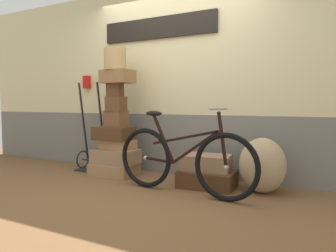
# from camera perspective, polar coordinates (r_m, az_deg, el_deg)

# --- Properties ---
(ground) EXTENTS (9.59, 5.20, 0.06)m
(ground) POSITION_cam_1_polar(r_m,az_deg,el_deg) (3.83, -3.65, -11.49)
(ground) COLOR brown
(station_building) EXTENTS (7.59, 0.74, 2.68)m
(station_building) POSITION_cam_1_polar(r_m,az_deg,el_deg) (4.45, 2.04, 8.56)
(station_building) COLOR slate
(station_building) RESTS_ON ground
(suitcase_0) EXTENTS (0.62, 0.50, 0.16)m
(suitcase_0) POSITION_cam_1_polar(r_m,az_deg,el_deg) (4.48, -9.80, -7.79)
(suitcase_0) COLOR #9E754C
(suitcase_0) RESTS_ON ground
(suitcase_1) EXTENTS (0.61, 0.41, 0.20)m
(suitcase_1) POSITION_cam_1_polar(r_m,az_deg,el_deg) (4.43, -9.60, -5.53)
(suitcase_1) COLOR #937051
(suitcase_1) RESTS_ON suitcase_0
(suitcase_2) EXTENTS (0.48, 0.34, 0.13)m
(suitcase_2) POSITION_cam_1_polar(r_m,az_deg,el_deg) (4.40, -9.17, -3.37)
(suitcase_2) COLOR #9E754C
(suitcase_2) RESTS_ON suitcase_1
(suitcase_3) EXTENTS (0.52, 0.38, 0.18)m
(suitcase_3) POSITION_cam_1_polar(r_m,az_deg,el_deg) (4.40, -9.90, -1.31)
(suitcase_3) COLOR #4C2D19
(suitcase_3) RESTS_ON suitcase_2
(suitcase_4) EXTENTS (0.32, 0.24, 0.22)m
(suitcase_4) POSITION_cam_1_polar(r_m,az_deg,el_deg) (4.38, -9.58, 1.30)
(suitcase_4) COLOR brown
(suitcase_4) RESTS_ON suitcase_3
(suitcase_5) EXTENTS (0.26, 0.18, 0.20)m
(suitcase_5) POSITION_cam_1_polar(r_m,az_deg,el_deg) (4.34, -9.51, 4.05)
(suitcase_5) COLOR brown
(suitcase_5) RESTS_ON suitcase_4
(suitcase_6) EXTENTS (0.21, 0.15, 0.18)m
(suitcase_6) POSITION_cam_1_polar(r_m,az_deg,el_deg) (4.41, -9.69, 6.54)
(suitcase_6) COLOR brown
(suitcase_6) RESTS_ON suitcase_5
(suitcase_7) EXTENTS (0.45, 0.33, 0.18)m
(suitcase_7) POSITION_cam_1_polar(r_m,az_deg,el_deg) (4.39, -9.25, 8.92)
(suitcase_7) COLOR olive
(suitcase_7) RESTS_ON suitcase_6
(suitcase_8) EXTENTS (0.67, 0.49, 0.20)m
(suitcase_8) POSITION_cam_1_polar(r_m,az_deg,el_deg) (3.83, 7.25, -9.56)
(suitcase_8) COLOR #4C2D19
(suitcase_8) RESTS_ON ground
(suitcase_9) EXTENTS (0.62, 0.44, 0.18)m
(suitcase_9) POSITION_cam_1_polar(r_m,az_deg,el_deg) (3.83, 7.04, -6.63)
(suitcase_9) COLOR #937051
(suitcase_9) RESTS_ON suitcase_8
(wicker_basket) EXTENTS (0.30, 0.30, 0.30)m
(wicker_basket) POSITION_cam_1_polar(r_m,az_deg,el_deg) (4.42, -9.69, 12.02)
(wicker_basket) COLOR tan
(wicker_basket) RESTS_ON suitcase_7
(luggage_trolley) EXTENTS (0.43, 0.36, 1.32)m
(luggage_trolley) POSITION_cam_1_polar(r_m,az_deg,el_deg) (4.85, -13.79, -4.18)
(luggage_trolley) COLOR black
(luggage_trolley) RESTS_ON ground
(burlap_sack) EXTENTS (0.52, 0.44, 0.62)m
(burlap_sack) POSITION_cam_1_polar(r_m,az_deg,el_deg) (3.66, 16.92, -6.92)
(burlap_sack) COLOR tan
(burlap_sack) RESTS_ON ground
(bicycle) EXTENTS (1.73, 0.46, 0.96)m
(bicycle) POSITION_cam_1_polar(r_m,az_deg,el_deg) (3.46, 2.63, -6.28)
(bicycle) COLOR black
(bicycle) RESTS_ON ground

